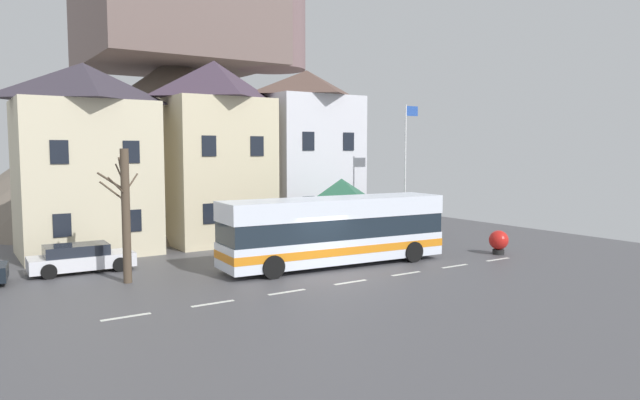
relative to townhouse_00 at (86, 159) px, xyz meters
name	(u,v)px	position (x,y,z in m)	size (l,w,h in m)	color
ground_plane	(333,277)	(7.57, -11.50, -4.93)	(40.00, 60.00, 0.07)	#4E4E52
townhouse_00	(86,159)	(0.00, 0.00, 0.00)	(6.56, 5.06, 9.81)	beige
townhouse_01	(215,152)	(7.13, 0.01, 0.34)	(5.69, 5.09, 10.50)	beige
townhouse_02	(307,153)	(13.40, 0.00, 0.30)	(5.84, 5.06, 10.42)	silver
hilltop_castle	(179,123)	(10.96, 16.90, 2.77)	(36.70, 36.70, 22.52)	#6F6457
transit_bus	(335,231)	(9.00, -9.54, -3.30)	(11.08, 3.21, 3.17)	white
bus_shelter	(342,192)	(12.16, -5.61, -1.81)	(3.60, 3.60, 3.82)	#473D33
parked_car_00	(400,228)	(16.92, -5.01, -4.23)	(3.96, 2.06, 1.37)	#2E5439
parked_car_01	(80,258)	(-1.27, -4.61, -4.29)	(4.41, 1.92, 1.24)	white
pedestrian_00	(427,236)	(15.29, -9.11, -4.08)	(0.30, 0.33, 1.47)	#38332D
pedestrian_01	(432,231)	(16.71, -7.98, -4.04)	(0.35, 0.35, 1.55)	#38332D
public_bench	(339,233)	(13.34, -3.64, -4.43)	(1.68, 0.48, 0.87)	#473828
flagpole	(406,164)	(16.21, -6.32, -0.34)	(0.95, 0.10, 7.97)	silver
harbour_buoy	(499,241)	(17.73, -11.82, -4.21)	(1.00, 1.00, 1.25)	black
bare_tree_00	(125,214)	(-0.09, -7.84, -2.07)	(1.78, 2.05, 5.45)	brown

